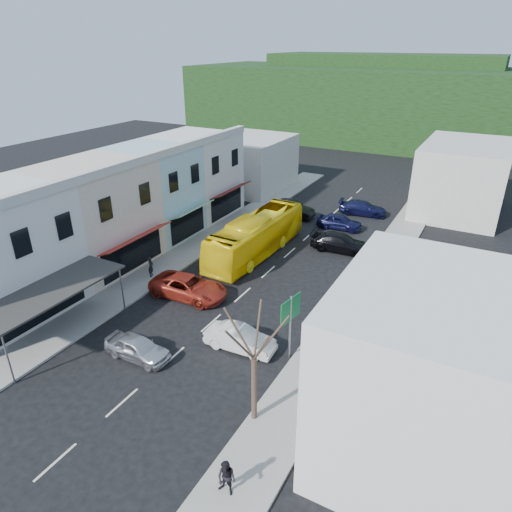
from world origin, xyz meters
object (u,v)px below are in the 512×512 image
at_px(pedestrian_right, 226,477).
at_px(street_tree, 254,359).
at_px(traffic_signal, 416,180).
at_px(pedestrian_left, 151,266).
at_px(car_red, 189,288).
at_px(car_white, 240,339).
at_px(direction_sign, 290,328).
at_px(car_silver, 137,347).
at_px(bus, 256,237).

bearing_deg(pedestrian_right, street_tree, 103.08).
bearing_deg(traffic_signal, pedestrian_left, 47.87).
xyz_separation_m(car_red, traffic_signal, (9.77, 27.56, 2.05)).
xyz_separation_m(car_white, car_red, (-6.14, 3.46, 0.00)).
relative_size(pedestrian_left, street_tree, 0.24).
height_order(car_red, direction_sign, direction_sign).
height_order(car_silver, car_white, same).
height_order(bus, pedestrian_left, bus).
distance_m(pedestrian_right, traffic_signal, 39.49).
distance_m(car_silver, pedestrian_left, 9.66).
xyz_separation_m(pedestrian_right, street_tree, (-0.96, 4.00, 2.56)).
distance_m(car_white, traffic_signal, 31.30).
bearing_deg(bus, traffic_signal, 66.87).
bearing_deg(pedestrian_left, bus, -55.81).
bearing_deg(car_white, car_red, 57.21).
height_order(bus, traffic_signal, traffic_signal).
bearing_deg(traffic_signal, direction_sign, 73.99).
height_order(pedestrian_left, direction_sign, direction_sign).
bearing_deg(car_silver, pedestrian_left, 34.90).
height_order(pedestrian_left, street_tree, street_tree).
bearing_deg(car_silver, bus, 1.84).
height_order(pedestrian_left, pedestrian_right, same).
xyz_separation_m(bus, car_white, (5.35, -11.86, -0.85)).
height_order(bus, car_red, bus).
bearing_deg(car_red, car_silver, -170.87).
relative_size(bus, street_tree, 1.63).
xyz_separation_m(car_white, direction_sign, (2.83, 0.61, 1.29)).
xyz_separation_m(car_white, pedestrian_right, (4.29, -8.42, 0.30)).
xyz_separation_m(car_white, pedestrian_left, (-10.29, 4.43, 0.30)).
bearing_deg(car_white, bus, 20.88).
xyz_separation_m(bus, car_red, (-0.80, -8.40, -0.85)).
relative_size(car_silver, traffic_signal, 0.80).
relative_size(car_red, pedestrian_left, 2.71).
bearing_deg(car_white, car_silver, 122.81).
bearing_deg(car_white, pedestrian_left, 63.33).
distance_m(pedestrian_left, direction_sign, 13.70).
bearing_deg(street_tree, bus, 118.05).
bearing_deg(traffic_signal, car_red, 55.97).
distance_m(bus, pedestrian_left, 8.94).
height_order(direction_sign, street_tree, street_tree).
bearing_deg(bus, car_white, -63.76).
bearing_deg(car_white, street_tree, -146.41).
relative_size(bus, direction_sign, 2.91).
bearing_deg(pedestrian_right, car_red, 130.89).
height_order(car_red, traffic_signal, traffic_signal).
height_order(car_red, street_tree, street_tree).
bearing_deg(car_white, direction_sign, -81.28).
height_order(bus, pedestrian_right, bus).
bearing_deg(pedestrian_left, direction_sign, -128.42).
distance_m(car_silver, car_white, 5.79).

